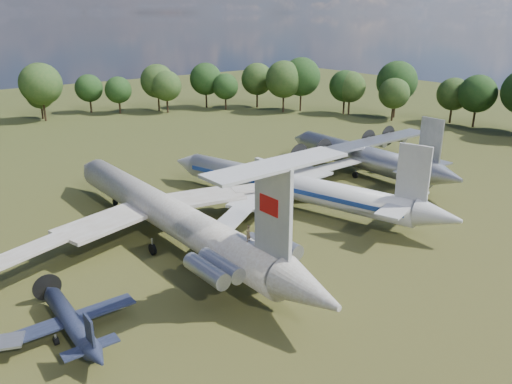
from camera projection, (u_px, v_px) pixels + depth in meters
ground at (192, 245)px, 58.24m from camera, size 300.00×300.00×0.00m
il62_airliner at (167, 219)px, 58.57m from camera, size 45.32×57.70×5.49m
tu104_jet at (290, 190)px, 68.96m from camera, size 49.03×56.89×4.82m
an12_transport at (361, 160)px, 83.12m from camera, size 34.37×38.32×4.99m
small_prop_west at (71, 325)px, 41.47m from camera, size 11.34×15.40×2.25m
person_on_il62 at (248, 233)px, 46.16m from camera, size 0.71×0.58×1.67m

